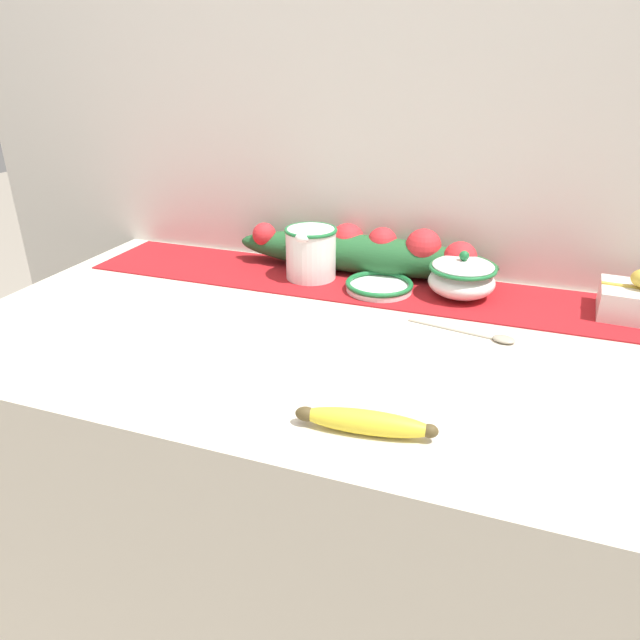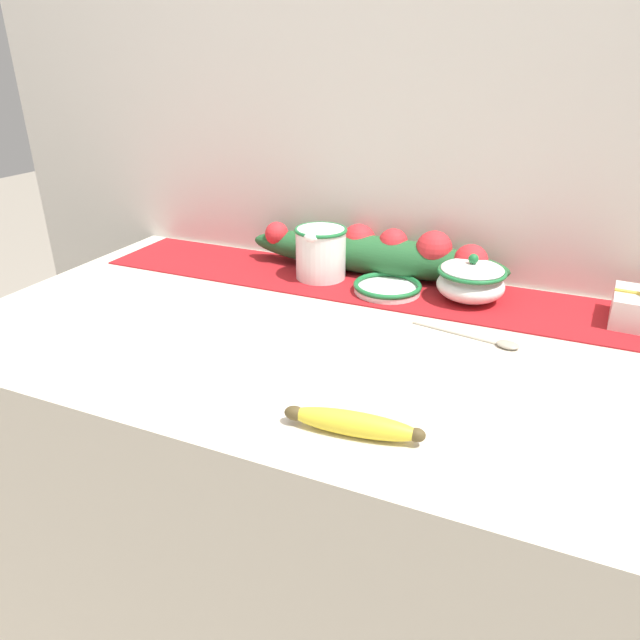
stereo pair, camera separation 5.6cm
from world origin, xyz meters
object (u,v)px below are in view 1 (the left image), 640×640
spoon (495,338)px  gift_box (640,301)px  small_dish (379,286)px  banana (365,422)px  cream_pitcher (311,251)px  sugar_bowl (462,277)px

spoon → gift_box: bearing=47.5°
small_dish → gift_box: size_ratio=0.96×
banana → gift_box: (0.38, 0.52, 0.02)m
cream_pitcher → spoon: cream_pitcher is taller
cream_pitcher → gift_box: (0.65, 0.01, -0.03)m
gift_box → small_dish: bearing=-175.7°
banana → spoon: bearing=67.2°
sugar_bowl → spoon: size_ratio=0.69×
cream_pitcher → gift_box: cream_pitcher is taller
banana → gift_box: gift_box is taller
sugar_bowl → spoon: 0.20m
cream_pitcher → sugar_bowl: bearing=-0.2°
cream_pitcher → gift_box: size_ratio=0.92×
cream_pitcher → sugar_bowl: size_ratio=1.00×
banana → spoon: 0.36m
cream_pitcher → small_dish: 0.17m
banana → spoon: banana is taller
sugar_bowl → banana: 0.52m
small_dish → spoon: size_ratio=0.73×
banana → gift_box: bearing=53.6°
sugar_bowl → spoon: bearing=-64.9°
cream_pitcher → small_dish: (0.16, -0.03, -0.05)m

